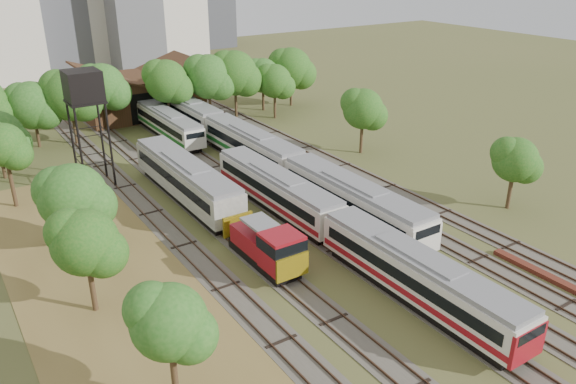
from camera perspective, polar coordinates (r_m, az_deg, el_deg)
ground at (r=40.06m, az=16.80°, el=-10.90°), size 240.00×240.00×0.00m
dry_grass_patch at (r=36.70m, az=-13.08°, el=-13.93°), size 14.00×60.00×0.04m
tracks at (r=56.55m, az=-2.98°, el=0.61°), size 24.60×80.00×0.19m
railcar_red_set at (r=44.33m, az=4.97°, el=-3.56°), size 2.87×34.58×3.55m
railcar_green_set at (r=61.91m, az=-3.69°, el=4.58°), size 3.06×52.08×3.79m
railcar_rear at (r=72.42m, az=-12.02°, el=6.72°), size 2.71×16.08×3.35m
shunter_locomotive at (r=41.65m, az=-1.92°, el=-5.66°), size 2.70×8.10×3.53m
old_grey_coach at (r=53.54m, az=-10.30°, el=1.30°), size 3.13×18.00×3.88m
water_tower at (r=57.32m, az=-20.06°, el=9.75°), size 3.35×3.35×11.57m
rail_pile_near at (r=44.85m, az=25.62°, el=-8.15°), size 0.69×10.31×0.34m
rail_pile_far at (r=56.40m, az=8.30°, el=0.40°), size 0.46×7.32×0.24m
maintenance_shed at (r=84.42m, az=-14.87°, el=9.61°), size 16.45×11.55×7.58m
tree_band_left at (r=53.69m, az=-24.78°, el=2.72°), size 8.08×74.98×8.20m
tree_band_far at (r=76.74m, az=-11.22°, el=10.92°), size 42.27×10.65×9.58m
tree_band_right at (r=66.77m, az=6.51°, el=8.67°), size 6.17×41.77×7.59m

